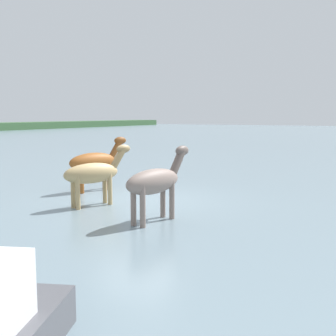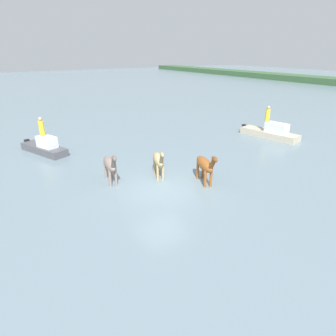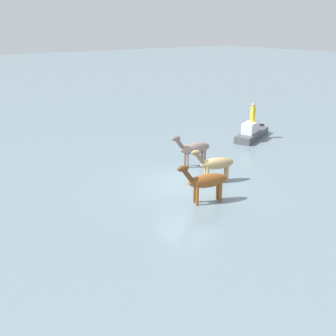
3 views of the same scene
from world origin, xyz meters
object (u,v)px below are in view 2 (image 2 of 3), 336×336
at_px(horse_pinto_flank, 110,164).
at_px(boat_skiff_near, 270,133).
at_px(horse_lead, 159,160).
at_px(person_boatman_standing, 41,127).
at_px(person_watcher_seated, 268,114).
at_px(horse_gray_outer, 205,165).
at_px(boat_launch_far, 45,148).

xyz_separation_m(horse_pinto_flank, boat_skiff_near, (-1.14, 13.35, -0.66)).
xyz_separation_m(horse_lead, boat_skiff_near, (-1.81, 10.96, -0.61)).
xyz_separation_m(horse_pinto_flank, horse_lead, (0.67, 2.39, -0.05)).
relative_size(horse_lead, person_boatman_standing, 1.78).
xyz_separation_m(horse_lead, person_boatman_standing, (-7.19, -4.27, 0.79)).
distance_m(boat_skiff_near, person_watcher_seated, 1.47).
xyz_separation_m(horse_gray_outer, horse_lead, (-1.92, -1.51, -0.05)).
bearing_deg(boat_launch_far, horse_lead, 8.33).
xyz_separation_m(horse_pinto_flank, person_watcher_seated, (-1.47, 13.16, 0.77)).
height_order(boat_skiff_near, person_boatman_standing, person_boatman_standing).
relative_size(boat_skiff_near, person_watcher_seated, 3.95).
xyz_separation_m(boat_skiff_near, person_boatman_standing, (-5.39, -15.23, 1.40)).
distance_m(horse_pinto_flank, person_boatman_standing, 6.83).
relative_size(horse_gray_outer, person_watcher_seated, 1.90).
height_order(horse_gray_outer, boat_launch_far, horse_gray_outer).
relative_size(horse_lead, boat_skiff_near, 0.45).
bearing_deg(horse_gray_outer, boat_launch_far, -130.09).
height_order(horse_lead, boat_launch_far, horse_lead).
distance_m(horse_gray_outer, boat_skiff_near, 10.17).
height_order(horse_pinto_flank, boat_launch_far, horse_pinto_flank).
xyz_separation_m(horse_pinto_flank, person_boatman_standing, (-6.53, -1.88, 0.74)).
bearing_deg(horse_lead, horse_gray_outer, 58.76).
xyz_separation_m(horse_gray_outer, horse_pinto_flank, (-2.58, -3.90, -0.01)).
bearing_deg(boat_launch_far, boat_skiff_near, 48.09).
distance_m(horse_lead, person_boatman_standing, 8.40).
bearing_deg(boat_skiff_near, person_boatman_standing, -118.90).
relative_size(boat_skiff_near, boat_launch_far, 1.22).
bearing_deg(horse_gray_outer, person_watcher_seated, 131.17).
bearing_deg(horse_pinto_flank, boat_skiff_near, 104.38).
relative_size(horse_pinto_flank, person_boatman_standing, 1.91).
bearing_deg(person_boatman_standing, boat_launch_far, -152.46).
distance_m(boat_launch_far, person_watcher_seated, 15.96).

